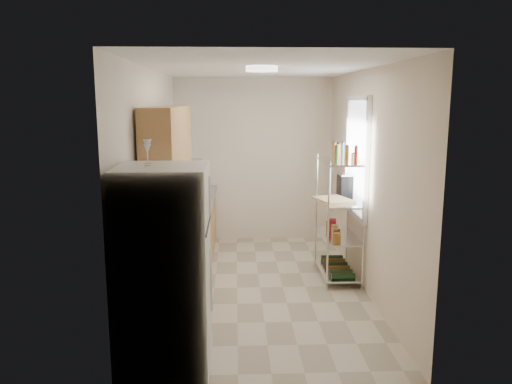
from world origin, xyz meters
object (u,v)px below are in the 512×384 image
rice_cooker (183,201)px  frying_pan_large (184,198)px  refrigerator (165,271)px  cutting_board (333,200)px  espresso_machine (345,185)px

rice_cooker → frying_pan_large: 0.64m
refrigerator → rice_cooker: 2.19m
refrigerator → rice_cooker: bearing=92.0°
frying_pan_large → cutting_board: bearing=-31.2°
frying_pan_large → rice_cooker: bearing=-96.3°
frying_pan_large → cutting_board: size_ratio=0.49×
frying_pan_large → espresso_machine: (2.14, -0.37, 0.24)m
frying_pan_large → espresso_machine: size_ratio=0.80×
espresso_machine → rice_cooker: bearing=-175.4°
refrigerator → frying_pan_large: size_ratio=7.50×
frying_pan_large → espresso_machine: espresso_machine is taller
frying_pan_large → cutting_board: (1.92, -0.72, 0.11)m
espresso_machine → cutting_board: bearing=-124.2°
rice_cooker → cutting_board: size_ratio=0.59×
refrigerator → frying_pan_large: refrigerator is taller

